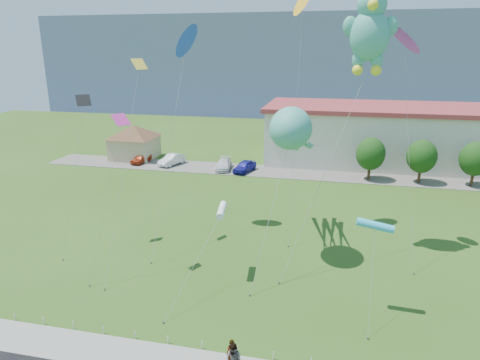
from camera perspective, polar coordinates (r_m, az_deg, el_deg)
name	(u,v)px	position (r m, az deg, el deg)	size (l,w,h in m)	color
ground	(225,336)	(26.38, -1.98, -20.13)	(160.00, 160.00, 0.00)	#2F4B15
parking_strip	(291,173)	(57.80, 6.76, 0.98)	(70.00, 6.00, 0.06)	#59544C
hill_ridge	(321,60)	(140.45, 10.80, 15.39)	(160.00, 50.00, 25.00)	slate
pavilion	(134,139)	(66.57, -13.94, 5.39)	(9.20, 9.20, 5.00)	tan
rope_fence	(219,347)	(25.23, -2.78, -21.40)	(26.05, 0.05, 0.50)	white
tree_near	(371,154)	(55.92, 17.02, 3.35)	(3.60, 3.60, 5.47)	#3F2B19
tree_mid	(422,156)	(56.73, 23.06, 2.91)	(3.60, 3.60, 5.47)	#3F2B19
tree_far	(475,159)	(58.15, 28.87, 2.46)	(3.60, 3.60, 5.47)	#3F2B19
pedestrian_left	(232,354)	(23.73, -1.08, -22.22)	(0.59, 0.39, 1.63)	gray
parked_car_red	(141,158)	(63.77, -13.05, 2.83)	(1.57, 3.91, 1.33)	#AF3515
parked_car_silver	(172,160)	(61.85, -9.08, 2.70)	(1.59, 4.56, 1.50)	silver
parked_car_white	(224,164)	(58.80, -2.21, 2.09)	(1.93, 4.74, 1.38)	silver
parked_car_blue	(245,166)	(57.58, 0.62, 1.84)	(1.77, 4.40, 1.50)	navy
octopus_kite	(292,135)	(33.43, 6.98, 5.97)	(3.33, 13.98, 11.92)	teal
teddy_bear_kite	(370,29)	(34.98, 16.95, 18.73)	(7.28, 9.46, 20.36)	teal
small_kite_purple	(405,44)	(36.42, 21.12, 16.57)	(2.57, 6.73, 17.38)	#CE38E0
small_kite_white	(221,211)	(30.36, -2.51, -4.14)	(2.24, 7.86, 5.44)	white
small_kite_blue	(185,46)	(38.43, -7.29, 17.31)	(1.80, 9.60, 17.28)	blue
small_kite_cyan	(375,226)	(27.14, 17.57, -5.88)	(0.50, 4.35, 6.20)	#31BBDD
small_kite_yellow	(135,92)	(34.84, -13.82, 11.39)	(1.30, 9.79, 15.23)	yellow
small_kite_black	(81,118)	(36.65, -20.44, 7.70)	(1.29, 5.07, 12.46)	black
small_kite_orange	(303,6)	(38.97, 8.37, 21.93)	(1.80, 6.77, 20.56)	gold
small_kite_pink	(117,138)	(31.03, -16.03, 5.37)	(2.25, 4.26, 11.67)	#D42F93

